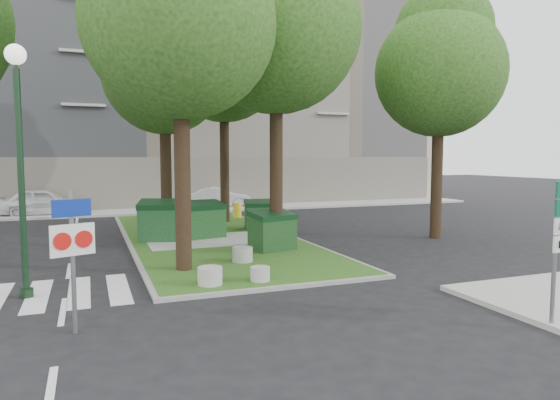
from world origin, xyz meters
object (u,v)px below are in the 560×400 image
traffic_sign_pole (72,242)px  dumpster_d (261,215)px  dumpster_b (203,220)px  tree_median_mid (166,61)px  tree_street_right (441,60)px  street_lamp (19,141)px  tree_median_near_right (278,12)px  car_silver (218,197)px  tree_median_near_left (182,4)px  dumpster_a (162,221)px  car_white (44,202)px  litter_bin (237,210)px  dumpster_c (272,231)px  tree_median_far (225,48)px  bollard_right (243,254)px  bollard_mid (260,274)px  bollard_left (210,276)px

traffic_sign_pole → dumpster_d: bearing=35.9°
traffic_sign_pole → dumpster_b: bearing=44.7°
tree_median_mid → tree_street_right: size_ratio=0.99×
tree_street_right → street_lamp: bearing=-165.9°
tree_median_near_right → car_silver: bearing=83.7°
car_silver → tree_median_near_left: bearing=170.8°
tree_median_near_left → dumpster_a: 8.21m
dumpster_d → car_silver: bearing=96.2°
dumpster_b → car_silver: (3.54, 11.76, -0.14)m
tree_median_near_right → street_lamp: size_ratio=2.00×
car_white → tree_street_right: bearing=-128.7°
car_white → tree_median_mid: bearing=-148.2°
car_white → litter_bin: bearing=-116.6°
tree_median_near_right → tree_median_mid: bearing=123.7°
tree_median_mid → dumpster_c: (2.72, -4.71, -6.22)m
tree_median_far → tree_street_right: 9.85m
dumpster_a → dumpster_d: dumpster_a is taller
litter_bin → traffic_sign_pole: 16.63m
dumpster_c → dumpster_d: bearing=60.5°
street_lamp → dumpster_d: bearing=42.3°
tree_median_far → litter_bin: tree_median_far is taller
street_lamp → bollard_right: bearing=14.4°
litter_bin → traffic_sign_pole: (-7.43, -14.83, 1.20)m
dumpster_c → bollard_mid: dumpster_c is taller
tree_median_near_left → bollard_right: tree_median_near_left is taller
tree_median_near_right → tree_street_right: (7.00, 0.50, -1.00)m
tree_median_near_right → tree_median_mid: (-3.00, 4.50, -1.01)m
tree_street_right → bollard_right: 11.22m
dumpster_a → traffic_sign_pole: size_ratio=0.72×
dumpster_b → bollard_right: (0.11, -4.85, -0.47)m
traffic_sign_pole → car_white: bearing=76.0°
tree_street_right → dumpster_b: size_ratio=5.84×
car_white → tree_median_far: bearing=-125.0°
litter_bin → street_lamp: street_lamp is taller
tree_median_mid → tree_street_right: 10.77m
tree_median_near_left → bollard_left: 7.25m
tree_median_near_right → bollard_left: tree_median_near_right is taller
street_lamp → car_silver: bearing=63.3°
bollard_left → tree_median_mid: bearing=88.0°
tree_median_mid → bollard_right: tree_median_mid is taller
bollard_mid → car_white: (-6.26, 18.17, 0.47)m
bollard_left → car_silver: bearing=75.3°
tree_median_near_right → tree_median_far: size_ratio=0.96×
tree_median_mid → tree_median_far: tree_median_far is taller
tree_median_far → car_silver: size_ratio=2.97×
tree_median_near_right → car_silver: size_ratio=2.86×
bollard_right → bollard_mid: 2.38m
tree_median_mid → tree_street_right: (10.00, -4.00, 0.00)m
bollard_mid → tree_median_mid: bearing=96.5°
tree_median_near_left → street_lamp: 5.52m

